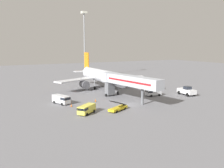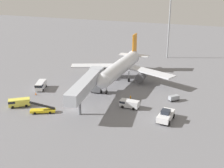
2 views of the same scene
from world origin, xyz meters
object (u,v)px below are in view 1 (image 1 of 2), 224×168
object	(u,v)px
belt_loader_truck	(118,108)
safety_cone_bravo	(71,105)
apron_light_mast	(84,33)
ground_crew_worker_foreground	(143,91)
jet_bridge	(127,81)
pushback_tug	(187,91)
baggage_cart_outer_right	(160,87)
service_van_far_center	(62,99)
service_van_near_left	(153,92)
service_van_rear_right	(86,109)
airplane_at_gate	(102,76)
safety_cone_alpha	(95,100)

from	to	relation	value
belt_loader_truck	safety_cone_bravo	world-z (taller)	belt_loader_truck
belt_loader_truck	apron_light_mast	bearing A→B (deg)	74.53
ground_crew_worker_foreground	apron_light_mast	xyz separation A→B (m)	(-0.07, 47.78, 19.77)
belt_loader_truck	jet_bridge	bearing A→B (deg)	48.48
pushback_tug	baggage_cart_outer_right	distance (m)	12.21
service_van_far_center	safety_cone_bravo	xyz separation A→B (m)	(1.18, -4.17, -0.92)
belt_loader_truck	ground_crew_worker_foreground	bearing A→B (deg)	39.50
service_van_near_left	ground_crew_worker_foreground	size ratio (longest dim) A/B	2.86
jet_bridge	ground_crew_worker_foreground	size ratio (longest dim) A/B	13.56
pushback_tug	service_van_near_left	xyz separation A→B (m)	(-9.90, 3.89, -0.19)
service_van_rear_right	ground_crew_worker_foreground	xyz separation A→B (m)	(24.86, 13.28, -0.27)
airplane_at_gate	belt_loader_truck	world-z (taller)	airplane_at_gate
service_van_far_center	service_van_rear_right	size ratio (longest dim) A/B	1.11
belt_loader_truck	service_van_rear_right	bearing A→B (deg)	173.12
belt_loader_truck	service_van_far_center	bearing A→B (deg)	125.71
jet_bridge	safety_cone_alpha	distance (m)	10.05
service_van_near_left	service_van_rear_right	distance (m)	27.40
belt_loader_truck	airplane_at_gate	bearing A→B (deg)	71.32
belt_loader_truck	ground_crew_worker_foreground	distance (m)	22.32
ground_crew_worker_foreground	baggage_cart_outer_right	bearing A→B (deg)	22.99
jet_bridge	belt_loader_truck	bearing A→B (deg)	-131.52
service_van_near_left	apron_light_mast	xyz separation A→B (m)	(-0.96, 51.66, 19.55)
baggage_cart_outer_right	ground_crew_worker_foreground	distance (m)	11.33
service_van_rear_right	apron_light_mast	bearing A→B (deg)	67.90
service_van_far_center	ground_crew_worker_foreground	distance (m)	26.74
safety_cone_alpha	baggage_cart_outer_right	bearing A→B (deg)	14.27
ground_crew_worker_foreground	pushback_tug	bearing A→B (deg)	-35.78
service_van_near_left	belt_loader_truck	bearing A→B (deg)	-150.33
baggage_cart_outer_right	safety_cone_alpha	bearing A→B (deg)	-165.73
service_van_rear_right	safety_cone_alpha	bearing A→B (deg)	56.06
ground_crew_worker_foreground	safety_cone_alpha	xyz separation A→B (m)	(-17.78, -2.75, -0.51)
airplane_at_gate	pushback_tug	world-z (taller)	airplane_at_gate
ground_crew_worker_foreground	safety_cone_bravo	size ratio (longest dim) A/B	2.34
service_van_rear_right	safety_cone_bravo	world-z (taller)	service_van_rear_right
jet_bridge	safety_cone_alpha	size ratio (longest dim) A/B	29.79
service_van_far_center	service_van_near_left	distance (m)	27.75
safety_cone_alpha	safety_cone_bravo	distance (m)	8.12
pushback_tug	belt_loader_truck	world-z (taller)	belt_loader_truck
jet_bridge	safety_cone_bravo	distance (m)	16.79
belt_loader_truck	safety_cone_bravo	size ratio (longest dim) A/B	8.45
airplane_at_gate	belt_loader_truck	distance (m)	30.02
service_van_far_center	belt_loader_truck	bearing A→B (deg)	-54.29
airplane_at_gate	safety_cone_bravo	distance (m)	26.52
baggage_cart_outer_right	safety_cone_alpha	distance (m)	29.11
airplane_at_gate	service_van_near_left	bearing A→B (deg)	-64.40
safety_cone_alpha	safety_cone_bravo	bearing A→B (deg)	-162.80
safety_cone_bravo	apron_light_mast	distance (m)	62.14
jet_bridge	service_van_near_left	world-z (taller)	jet_bridge
service_van_far_center	safety_cone_alpha	xyz separation A→B (m)	(8.94, -1.76, -0.89)
airplane_at_gate	baggage_cart_outer_right	size ratio (longest dim) A/B	12.35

